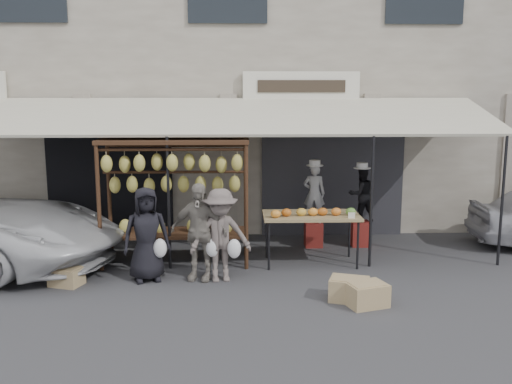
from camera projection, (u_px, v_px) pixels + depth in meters
ground_plane at (226, 290)px, 8.85m from camera, size 90.00×90.00×0.00m
shophouse at (230, 68)px, 14.61m from camera, size 24.00×6.15×7.30m
awning at (228, 117)px, 10.65m from camera, size 10.00×2.35×2.92m
banana_rack at (174, 177)px, 9.95m from camera, size 2.60×0.90×2.24m
produce_table at (311, 216)px, 10.06m from camera, size 1.70×0.90×1.04m
vendor_left at (314, 193)px, 11.18m from camera, size 0.47×0.35×1.17m
vendor_right at (361, 194)px, 11.24m from camera, size 0.63×0.55×1.10m
customer_left at (146, 234)px, 9.20m from camera, size 0.86×0.69×1.54m
customer_mid at (199, 232)px, 9.23m from camera, size 1.01×0.60×1.61m
customer_right at (220, 235)px, 9.17m from camera, size 1.05×0.69×1.52m
stool_left at (313, 234)px, 11.33m from camera, size 0.41×0.41×0.48m
stool_right at (360, 233)px, 11.37m from camera, size 0.38×0.38×0.50m
crate_near_a at (349, 289)px, 8.40m from camera, size 0.66×0.57×0.33m
crate_near_b at (366, 295)px, 8.18m from camera, size 0.66×0.57×0.33m
crate_far at (66, 277)px, 9.05m from camera, size 0.56×0.49×0.28m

